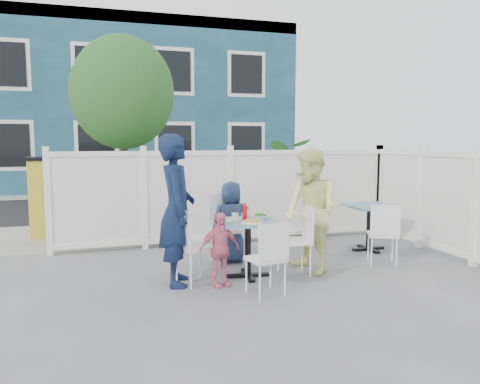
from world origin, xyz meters
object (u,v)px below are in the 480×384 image
object	(u,v)px
chair_right	(300,235)
chair_back	(226,222)
utility_cabinet	(51,198)
main_table	(248,233)
man	(177,210)
spare_table	(369,215)
chair_near	(269,253)
toddler	(220,249)
woman	(311,211)
boy	(231,222)
chair_left	(190,241)

from	to	relation	value
chair_right	chair_back	xyz separation A→B (m)	(-0.77, 0.92, 0.05)
utility_cabinet	main_table	world-z (taller)	utility_cabinet
chair_right	man	size ratio (longest dim) A/B	0.49
utility_cabinet	chair_right	size ratio (longest dim) A/B	1.54
chair_back	spare_table	bearing A→B (deg)	177.54
utility_cabinet	spare_table	xyz separation A→B (m)	(5.01, -2.73, -0.13)
spare_table	chair_near	distance (m)	2.84
spare_table	toddler	size ratio (longest dim) A/B	0.81
utility_cabinet	man	size ratio (longest dim) A/B	0.76
woman	toddler	distance (m)	1.39
chair_right	woman	world-z (taller)	woman
man	main_table	bearing A→B (deg)	-79.87
man	boy	distance (m)	1.28
chair_back	boy	bearing A→B (deg)	136.54
chair_near	boy	bearing A→B (deg)	78.96
main_table	boy	world-z (taller)	boy
chair_near	man	size ratio (longest dim) A/B	0.46
chair_left	woman	world-z (taller)	woman
utility_cabinet	chair_left	world-z (taller)	utility_cabinet
spare_table	toddler	world-z (taller)	toddler
spare_table	toddler	xyz separation A→B (m)	(-2.77, -1.12, -0.12)
chair_back	chair_near	xyz separation A→B (m)	(0.07, -1.63, -0.08)
main_table	chair_right	world-z (taller)	chair_right
main_table	toddler	bearing A→B (deg)	-148.70
utility_cabinet	toddler	world-z (taller)	utility_cabinet
boy	chair_right	bearing A→B (deg)	133.01
chair_left	woman	bearing A→B (deg)	72.97
chair_near	woman	bearing A→B (deg)	29.27
utility_cabinet	chair_left	bearing A→B (deg)	-67.59
utility_cabinet	chair_right	bearing A→B (deg)	-52.23
main_table	chair_back	world-z (taller)	chair_back
chair_left	chair_back	bearing A→B (deg)	124.28
spare_table	man	bearing A→B (deg)	-164.76
utility_cabinet	woman	size ratio (longest dim) A/B	0.85
chair_near	boy	world-z (taller)	boy
woman	chair_right	bearing A→B (deg)	-94.26
toddler	utility_cabinet	bearing A→B (deg)	107.28
chair_near	boy	distance (m)	1.58
chair_near	toddler	xyz separation A→B (m)	(-0.45, 0.51, -0.04)
chair_right	woman	size ratio (longest dim) A/B	0.55
chair_left	toddler	distance (m)	0.39
boy	chair_left	bearing A→B (deg)	52.15
chair_right	boy	distance (m)	1.11
man	chair_left	bearing A→B (deg)	-101.14
utility_cabinet	boy	xyz separation A→B (m)	(2.69, -2.79, -0.11)
main_table	chair_near	distance (m)	0.78
man	boy	xyz separation A→B (m)	(0.92, 0.82, -0.33)
man	woman	bearing A→B (deg)	-82.19
utility_cabinet	chair_left	distance (m)	4.14
main_table	utility_cabinet	bearing A→B (deg)	126.93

